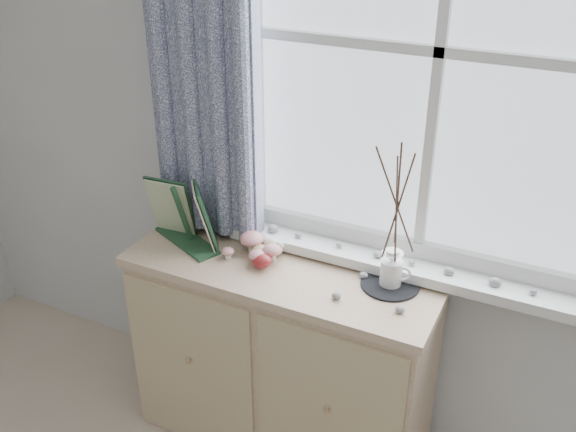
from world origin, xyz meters
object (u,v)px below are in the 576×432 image
Objects in this scene: sideboard at (282,356)px; toadstool_cluster at (256,246)px; twig_pitcher at (398,201)px; botanical_book at (180,216)px.

toadstool_cluster reaches higher than sideboard.
twig_pitcher is (0.52, 0.04, 0.29)m from toadstool_cluster.
sideboard is at bearing -10.82° from toadstool_cluster.
botanical_book reaches higher than sideboard.
sideboard is 0.86m from twig_pitcher.
sideboard is 0.49m from toadstool_cluster.
twig_pitcher is at bearing 4.58° from toadstool_cluster.
sideboard is 3.12× the size of botanical_book.
botanical_book is at bearing -170.56° from toadstool_cluster.
sideboard is at bearing 27.55° from botanical_book.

